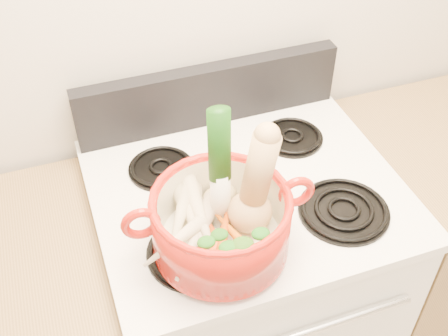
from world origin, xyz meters
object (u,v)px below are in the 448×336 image
object	(u,v)px
stove_body	(243,298)
leek	(220,169)
dutch_oven	(221,223)
squash	(251,185)

from	to	relation	value
stove_body	leek	xyz separation A→B (m)	(-0.12, -0.12, 0.70)
stove_body	leek	world-z (taller)	leek
dutch_oven	leek	size ratio (longest dim) A/B	0.95
stove_body	dutch_oven	size ratio (longest dim) A/B	3.03
squash	dutch_oven	bearing A→B (deg)	-161.08
squash	leek	bearing A→B (deg)	157.29
squash	leek	distance (m)	0.07
dutch_oven	leek	xyz separation A→B (m)	(0.02, 0.05, 0.12)
stove_body	squash	xyz separation A→B (m)	(-0.06, -0.16, 0.67)
stove_body	squash	world-z (taller)	squash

